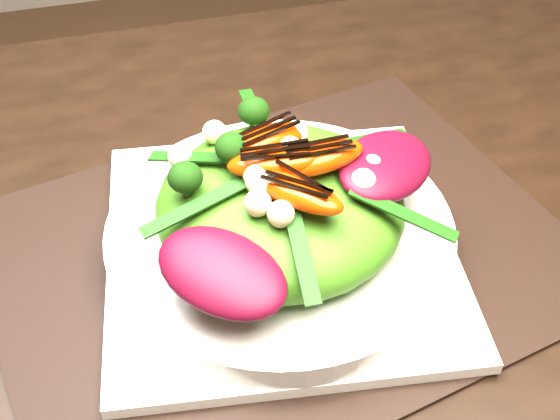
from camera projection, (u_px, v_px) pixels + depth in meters
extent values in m
cube|color=black|center=(560.00, 284.00, 0.59)|extent=(1.60, 0.90, 0.75)
cube|color=black|center=(280.00, 253.00, 0.59)|extent=(0.50, 0.42, 0.00)
cube|color=white|center=(280.00, 247.00, 0.58)|extent=(0.30, 0.30, 0.01)
cylinder|color=silver|center=(280.00, 233.00, 0.57)|extent=(0.34, 0.34, 0.02)
ellipsoid|color=#407716|center=(280.00, 206.00, 0.55)|extent=(0.21, 0.21, 0.06)
ellipsoid|color=#490718|center=(386.00, 165.00, 0.54)|extent=(0.11, 0.10, 0.02)
ellipsoid|color=red|center=(245.00, 166.00, 0.52)|extent=(0.07, 0.03, 0.02)
sphere|color=black|center=(195.00, 154.00, 0.53)|extent=(0.04, 0.04, 0.03)
sphere|color=#EFEBA8|center=(350.00, 211.00, 0.50)|extent=(0.02, 0.02, 0.02)
cube|color=black|center=(244.00, 155.00, 0.52)|extent=(0.05, 0.01, 0.00)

